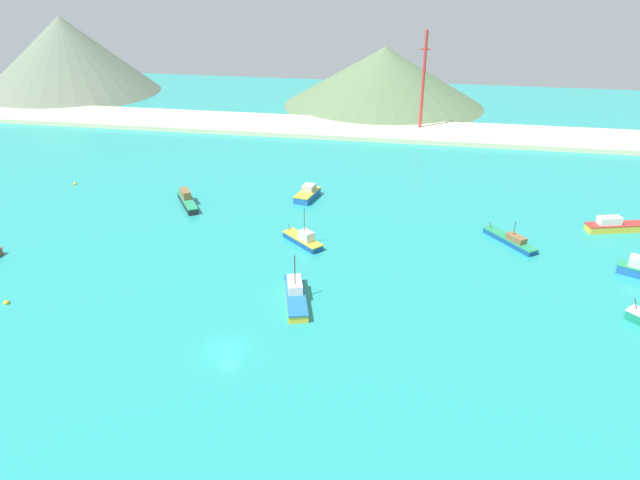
{
  "coord_description": "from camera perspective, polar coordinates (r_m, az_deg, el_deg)",
  "views": [
    {
      "loc": [
        21.54,
        -55.66,
        43.4
      ],
      "look_at": [
        6.77,
        26.77,
        2.53
      ],
      "focal_mm": 33.05,
      "sensor_mm": 36.0,
      "label": 1
    }
  ],
  "objects": [
    {
      "name": "fishing_boat_7",
      "position": [
        97.15,
        -1.61,
        0.05
      ],
      "size": [
        7.82,
        7.28,
        6.68
      ],
      "color": "#14478C",
      "rests_on": "ground"
    },
    {
      "name": "fishing_boat_3",
      "position": [
        102.42,
        17.99,
        0.0
      ],
      "size": [
        8.27,
        9.75,
        4.21
      ],
      "color": "#14478C",
      "rests_on": "ground"
    },
    {
      "name": "fishing_boat_5",
      "position": [
        115.6,
        -1.22,
        4.48
      ],
      "size": [
        4.34,
        7.53,
        2.64
      ],
      "color": "#1E5BA8",
      "rests_on": "ground"
    },
    {
      "name": "fishing_boat_2",
      "position": [
        113.75,
        26.53,
        1.25
      ],
      "size": [
        10.17,
        4.97,
        2.69
      ],
      "color": "gold",
      "rests_on": "ground"
    },
    {
      "name": "beach_strip",
      "position": [
        162.99,
        2.25,
        10.77
      ],
      "size": [
        247.0,
        19.68,
        1.2
      ],
      "primitive_type": "cube",
      "color": "beige",
      "rests_on": "ground"
    },
    {
      "name": "hill_central",
      "position": [
        191.15,
        6.23,
        15.47
      ],
      "size": [
        62.76,
        62.76,
        17.8
      ],
      "color": "#56704C",
      "rests_on": "ground"
    },
    {
      "name": "ground",
      "position": [
        98.52,
        -3.54,
        -0.33
      ],
      "size": [
        260.0,
        280.0,
        0.5
      ],
      "color": "teal"
    },
    {
      "name": "fishing_boat_4",
      "position": [
        115.34,
        -12.74,
        3.76
      ],
      "size": [
        7.37,
        9.8,
        2.75
      ],
      "color": "#232328",
      "rests_on": "ground"
    },
    {
      "name": "hill_west",
      "position": [
        224.19,
        -23.42,
        16.09
      ],
      "size": [
        59.75,
        59.75,
        25.06
      ],
      "color": "#60705B",
      "rests_on": "ground"
    },
    {
      "name": "fishing_boat_13",
      "position": [
        81.75,
        -2.39,
        -5.32
      ],
      "size": [
        5.7,
        11.49,
        6.91
      ],
      "color": "gold",
      "rests_on": "ground"
    },
    {
      "name": "buoy_0",
      "position": [
        92.11,
        -28.08,
        -5.39
      ],
      "size": [
        0.77,
        0.77,
        0.77
      ],
      "color": "gold",
      "rests_on": "ground"
    },
    {
      "name": "buoy_1",
      "position": [
        133.4,
        -22.62,
        5.04
      ],
      "size": [
        0.67,
        0.67,
        0.67
      ],
      "color": "gold",
      "rests_on": "ground"
    },
    {
      "name": "radio_tower",
      "position": [
        161.15,
        9.96,
        14.89
      ],
      "size": [
        2.62,
        2.09,
        26.15
      ],
      "color": "#B7332D",
      "rests_on": "ground"
    }
  ]
}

